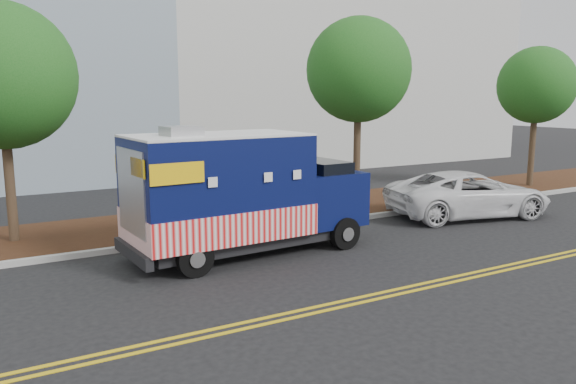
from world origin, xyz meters
TOP-DOWN VIEW (x-y plane):
  - ground at (0.00, 0.00)m, footprint 120.00×120.00m
  - curb at (0.00, 1.40)m, footprint 120.00×0.18m
  - mulch_strip at (0.00, 3.50)m, footprint 120.00×4.00m
  - centerline_near at (0.00, -4.45)m, footprint 120.00×0.10m
  - centerline_far at (0.00, -4.70)m, footprint 120.00×0.10m
  - tree_a at (-5.72, 3.48)m, footprint 3.85×3.85m
  - tree_c at (5.63, 3.21)m, footprint 3.71×3.71m
  - tree_d at (14.84, 2.82)m, footprint 3.28×3.28m
  - sign_post at (-1.38, 2.05)m, footprint 0.06×0.06m
  - food_truck at (-0.74, -0.36)m, footprint 6.48×2.75m
  - white_car at (7.99, 0.04)m, footprint 5.97×3.74m

SIDE VIEW (x-z plane):
  - ground at x=0.00m, z-range 0.00..0.00m
  - centerline_near at x=0.00m, z-range 0.00..0.01m
  - centerline_far at x=0.00m, z-range 0.00..0.01m
  - curb at x=0.00m, z-range 0.00..0.15m
  - mulch_strip at x=0.00m, z-range 0.00..0.15m
  - white_car at x=7.99m, z-range 0.00..1.54m
  - sign_post at x=-1.38m, z-range 0.00..2.40m
  - food_truck at x=-0.74m, z-range -0.16..3.19m
  - tree_d at x=14.84m, z-range 1.42..7.57m
  - tree_a at x=-5.72m, z-range 1.31..7.80m
  - tree_c at x=5.63m, z-range 1.54..8.35m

